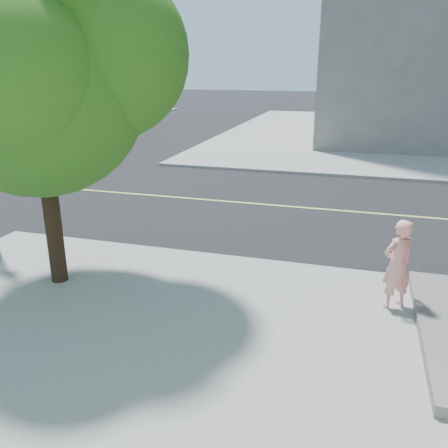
% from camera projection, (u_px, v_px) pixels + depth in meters
% --- Properties ---
extents(ground, '(140.00, 140.00, 0.00)m').
position_uv_depth(ground, '(49.00, 239.00, 11.71)').
color(ground, black).
rests_on(ground, ground).
extents(road_ew, '(140.00, 9.00, 0.01)m').
position_uv_depth(road_ew, '(132.00, 194.00, 15.80)').
color(road_ew, black).
rests_on(road_ew, ground).
extents(man_on_phone, '(0.70, 0.65, 1.60)m').
position_uv_depth(man_on_phone, '(397.00, 264.00, 7.98)').
color(man_on_phone, pink).
rests_on(man_on_phone, sidewalk_se).
extents(street_tree, '(4.81, 4.37, 6.38)m').
position_uv_depth(street_tree, '(39.00, 59.00, 7.90)').
color(street_tree, black).
rests_on(street_tree, sidewalk_se).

